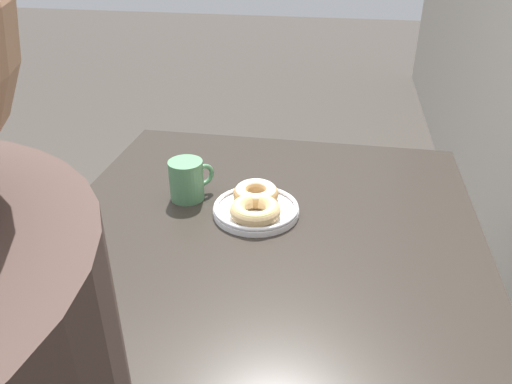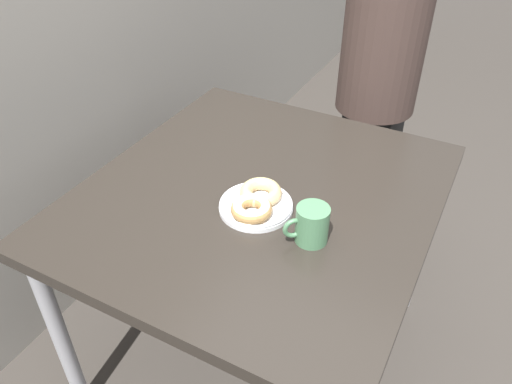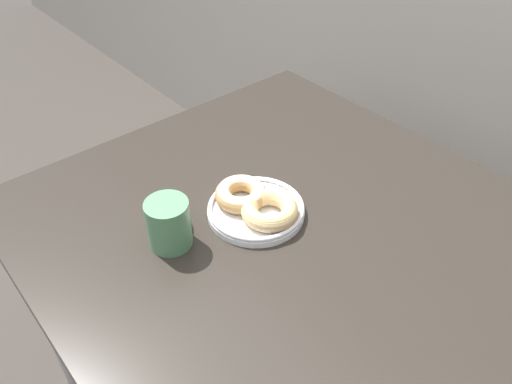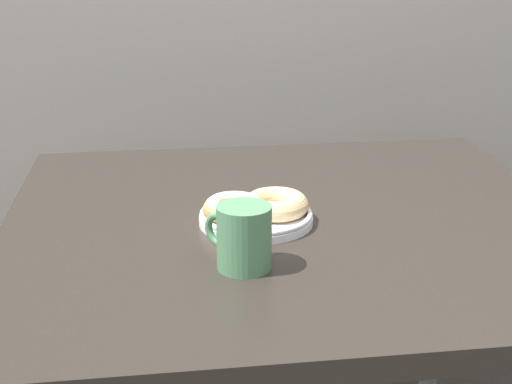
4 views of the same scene
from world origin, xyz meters
The scene contains 3 objects.
dining_table centered at (0.00, 0.31, 0.68)m, with size 1.08×0.99×0.75m.
donut_plate centered at (-0.08, 0.28, 0.78)m, with size 0.23×0.21×0.05m.
coffee_mug centered at (-0.13, 0.09, 0.81)m, with size 0.10×0.10×0.10m.
Camera 1 is at (0.93, 0.46, 1.39)m, focal length 35.00 mm.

